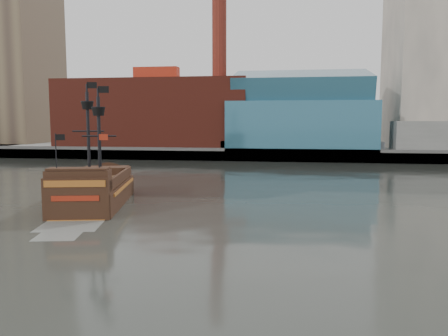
# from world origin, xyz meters

# --- Properties ---
(ground) EXTENTS (400.00, 400.00, 0.00)m
(ground) POSITION_xyz_m (0.00, 0.00, 0.00)
(ground) COLOR #292C26
(ground) RESTS_ON ground
(promenade_far) EXTENTS (220.00, 60.00, 2.00)m
(promenade_far) POSITION_xyz_m (0.00, 92.00, 1.00)
(promenade_far) COLOR slate
(promenade_far) RESTS_ON ground
(seawall) EXTENTS (220.00, 1.00, 2.60)m
(seawall) POSITION_xyz_m (0.00, 62.50, 1.30)
(seawall) COLOR #4C4C49
(seawall) RESTS_ON ground
(skyline) EXTENTS (149.00, 45.00, 62.00)m
(skyline) POSITION_xyz_m (5.21, 84.56, 24.55)
(skyline) COLOR brown
(skyline) RESTS_ON promenade_far
(pirate_ship) EXTENTS (8.49, 17.70, 12.74)m
(pirate_ship) POSITION_xyz_m (-10.58, 14.73, 1.15)
(pirate_ship) COLOR black
(pirate_ship) RESTS_ON ground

